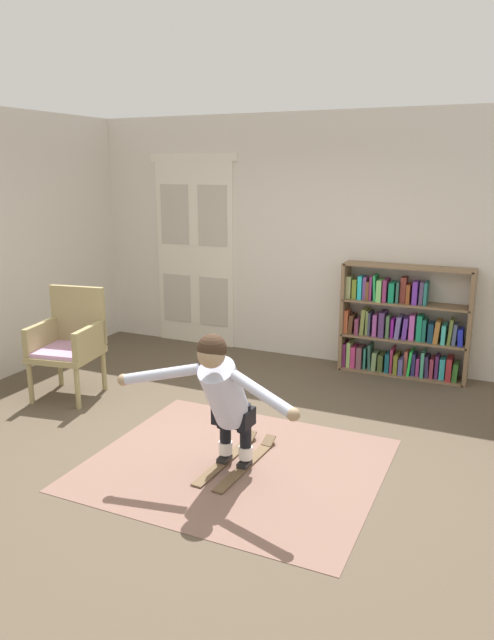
# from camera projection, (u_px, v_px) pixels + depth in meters

# --- Properties ---
(ground_plane) EXTENTS (7.20, 7.20, 0.00)m
(ground_plane) POSITION_uv_depth(u_px,v_px,m) (223.00, 443.00, 5.01)
(ground_plane) COLOR brown
(back_wall) EXTENTS (6.00, 0.10, 2.90)m
(back_wall) POSITION_uv_depth(u_px,v_px,m) (321.00, 240.00, 6.94)
(back_wall) COLOR beige
(back_wall) RESTS_ON ground
(double_door) EXTENTS (1.22, 0.05, 2.45)m
(double_door) POSITION_uv_depth(u_px,v_px,m) (195.00, 251.00, 7.62)
(double_door) COLOR silver
(double_door) RESTS_ON ground
(rug) EXTENTS (2.23, 1.92, 0.01)m
(rug) POSITION_uv_depth(u_px,v_px,m) (236.00, 464.00, 4.65)
(rug) COLOR #7F5E51
(rug) RESTS_ON ground
(bookshelf) EXTENTS (1.41, 0.30, 1.24)m
(bookshelf) POSITION_uv_depth(u_px,v_px,m) (399.00, 328.00, 6.58)
(bookshelf) COLOR #806446
(bookshelf) RESTS_ON ground
(wicker_chair) EXTENTS (0.69, 0.69, 1.10)m
(wicker_chair) POSITION_uv_depth(u_px,v_px,m) (70.00, 340.00, 5.97)
(wicker_chair) COLOR tan
(wicker_chair) RESTS_ON ground
(skis_pair) EXTENTS (0.32, 0.93, 0.07)m
(skis_pair) POSITION_uv_depth(u_px,v_px,m) (238.00, 460.00, 4.68)
(skis_pair) COLOR brown
(skis_pair) RESTS_ON rug
(person_skier) EXTENTS (1.46, 0.66, 1.08)m
(person_skier) POSITION_uv_depth(u_px,v_px,m) (223.00, 392.00, 4.33)
(person_skier) COLOR white
(person_skier) RESTS_ON skis_pair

